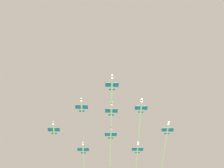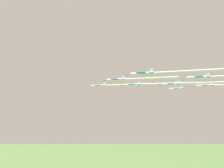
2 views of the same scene
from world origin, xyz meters
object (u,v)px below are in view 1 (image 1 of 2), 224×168
Objects in this scene: jet_starboard_outer at (166,141)px; jet_center_rear at (54,129)px; jet_lead at (112,95)px; jet_port_outer at (111,120)px; jet_starboard_trail at (137,159)px; jet_tail_end at (84,159)px; jet_starboard_inner at (82,106)px; jet_port_trail at (111,143)px; jet_port_inner at (140,116)px.

jet_center_rear is at bearing 8.45° from jet_starboard_outer.
jet_lead is 44.57m from jet_center_rear.
jet_port_outer is 36.06m from jet_center_rear.
jet_starboard_trail reaches higher than jet_lead.
jet_tail_end is (21.45, -53.25, -0.34)m from jet_lead.
jet_tail_end is (-15.62, -28.51, 0.14)m from jet_center_rear.
jet_port_outer is (-16.86, -11.07, -1.04)m from jet_starboard_inner.
jet_starboard_trail is at bearing -138.27° from jet_port_trail.
jet_lead is at bearing 90.00° from jet_port_trail.
jet_starboard_trail is at bearing -127.92° from jet_starboard_inner.
jet_port_inner reaches higher than jet_center_rear.
jet_starboard_trail is at bearing -44.21° from jet_starboard_outer.
jet_starboard_inner is 20.20m from jet_port_outer.
jet_tail_end reaches higher than jet_port_trail.
jet_port_inner is 17.86m from jet_port_outer.
jet_starboard_trail is 1.02× the size of jet_tail_end.
jet_lead is 0.97× the size of jet_port_trail.
jet_center_rear is 37.17m from jet_port_trail.
jet_port_inner is 38.16m from jet_starboard_trail.
jet_port_outer is 0.89× the size of jet_starboard_trail.
jet_port_trail is at bearing -120.83° from jet_starboard_inner.
jet_port_trail is 0.92× the size of jet_tail_end.
jet_starboard_outer is 71.21m from jet_center_rear.
jet_port_trail is at bearing -2.32° from jet_starboard_outer.
jet_port_inner reaches higher than jet_lead.
jet_starboard_outer is at bearing -152.63° from jet_port_outer.
jet_port_inner is 0.80× the size of jet_starboard_outer.
jet_port_outer reaches higher than jet_port_trail.
jet_tail_end reaches higher than jet_center_rear.
jet_port_outer is (1.39, -19.51, -0.08)m from jet_lead.
jet_port_trail is 23.61m from jet_starboard_trail.
jet_starboard_inner is at bearing 27.99° from jet_starboard_outer.
jet_starboard_inner is 0.26× the size of jet_starboard_trail.
jet_port_outer is at bearing -90.00° from jet_lead.
jet_starboard_inner is 57.30m from jet_starboard_trail.
jet_lead reaches higher than jet_tail_end.
jet_starboard_inner is at bearing 52.08° from jet_starboard_trail.
jet_port_outer is at bearing 63.53° from jet_starboard_trail.
jet_port_trail is at bearing 41.73° from jet_starboard_trail.
jet_port_inner is at bearing 90.00° from jet_starboard_trail.
jet_starboard_trail is at bearing -179.56° from jet_tail_end.
jet_starboard_inner is at bearing 90.00° from jet_tail_end.
jet_starboard_outer reaches higher than jet_tail_end.
jet_center_rear is at bearing -45.00° from jet_starboard_inner.
jet_port_inner reaches higher than jet_tail_end.
jet_center_rear is at bearing 18.66° from jet_port_trail.
jet_starboard_outer is at bearing 135.79° from jet_starboard_trail.
jet_tail_end is at bearing -47.10° from jet_port_inner.
jet_port_inner reaches higher than jet_port_trail.
jet_starboard_trail is (-15.04, -36.52, 0.53)m from jet_port_outer.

